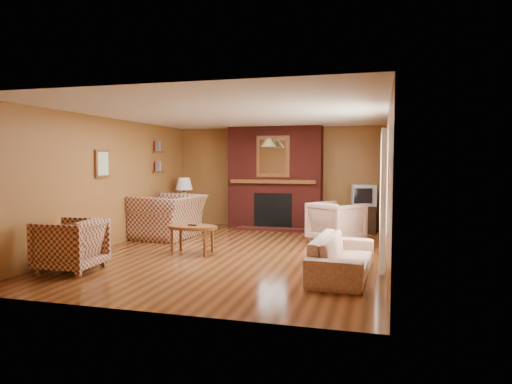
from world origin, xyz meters
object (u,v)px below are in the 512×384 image
(floral_armchair, at_px, (336,222))
(plaid_armchair, at_px, (70,245))
(floral_sofa, at_px, (342,256))
(coffee_table, at_px, (192,229))
(tv_stand, at_px, (363,219))
(fireplace, at_px, (275,178))
(crt_tv, at_px, (364,195))
(plaid_loveseat, at_px, (169,216))
(side_table, at_px, (184,217))
(table_lamp, at_px, (184,190))

(floral_armchair, bearing_deg, plaid_armchair, 79.74)
(floral_sofa, relative_size, floral_armchair, 2.11)
(coffee_table, relative_size, tv_stand, 1.46)
(fireplace, distance_m, crt_tv, 2.09)
(plaid_loveseat, bearing_deg, side_table, -164.27)
(floral_sofa, relative_size, crt_tv, 3.28)
(floral_sofa, bearing_deg, side_table, 51.59)
(table_lamp, relative_size, crt_tv, 1.17)
(plaid_armchair, bearing_deg, fireplace, 155.61)
(plaid_armchair, relative_size, floral_sofa, 0.45)
(floral_armchair, height_order, side_table, floral_armchair)
(plaid_loveseat, bearing_deg, plaid_armchair, 3.32)
(crt_tv, bearing_deg, plaid_armchair, -130.40)
(fireplace, height_order, coffee_table, fireplace)
(floral_sofa, height_order, floral_armchair, floral_armchair)
(plaid_loveseat, height_order, plaid_armchair, plaid_loveseat)
(plaid_armchair, height_order, crt_tv, crt_tv)
(plaid_loveseat, height_order, crt_tv, crt_tv)
(fireplace, bearing_deg, floral_sofa, -65.13)
(floral_sofa, relative_size, coffee_table, 2.09)
(coffee_table, bearing_deg, plaid_loveseat, 128.59)
(floral_armchair, bearing_deg, table_lamp, 20.79)
(fireplace, relative_size, crt_tv, 4.22)
(plaid_armchair, bearing_deg, tv_stand, 136.98)
(floral_sofa, height_order, table_lamp, table_lamp)
(table_lamp, bearing_deg, floral_sofa, -41.70)
(table_lamp, bearing_deg, crt_tv, 4.74)
(floral_sofa, distance_m, tv_stand, 3.92)
(coffee_table, relative_size, crt_tv, 1.57)
(side_table, bearing_deg, table_lamp, 0.00)
(table_lamp, bearing_deg, plaid_loveseat, -79.50)
(plaid_armchair, xyz_separation_m, coffee_table, (1.24, 1.57, 0.05))
(plaid_armchair, bearing_deg, table_lamp, 179.32)
(plaid_armchair, relative_size, table_lamp, 1.25)
(table_lamp, relative_size, tv_stand, 1.09)
(fireplace, bearing_deg, side_table, -165.71)
(floral_armchair, xyz_separation_m, table_lamp, (-3.68, 1.04, 0.50))
(floral_armchair, distance_m, side_table, 3.83)
(plaid_armchair, relative_size, side_table, 1.59)
(crt_tv, bearing_deg, floral_sofa, -92.20)
(table_lamp, bearing_deg, tv_stand, 4.82)
(plaid_loveseat, xyz_separation_m, table_lamp, (-0.25, 1.35, 0.46))
(coffee_table, relative_size, side_table, 1.69)
(fireplace, height_order, side_table, fireplace)
(tv_stand, xyz_separation_m, crt_tv, (0.00, -0.01, 0.54))
(fireplace, height_order, floral_sofa, fireplace)
(fireplace, distance_m, floral_armchair, 2.37)
(fireplace, xyz_separation_m, crt_tv, (2.05, -0.19, -0.34))
(fireplace, height_order, crt_tv, fireplace)
(coffee_table, bearing_deg, plaid_armchair, -128.34)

